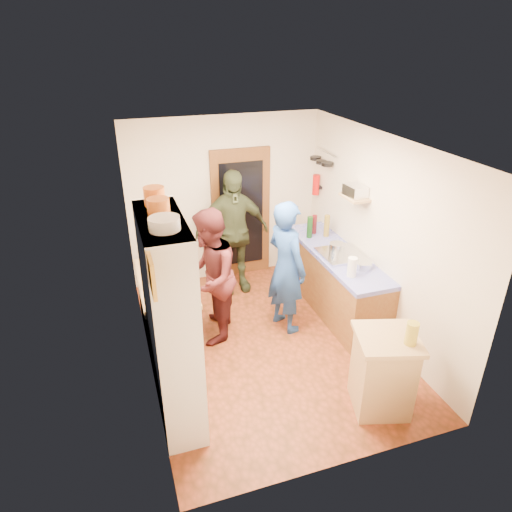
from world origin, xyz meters
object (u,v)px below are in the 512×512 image
person_back (233,232)px  hutch_body (171,323)px  person_left (213,276)px  island_base (382,374)px  person_hob (290,267)px  right_counter_base (334,282)px

person_back → hutch_body: bearing=-120.0°
person_left → island_base: bearing=56.4°
hutch_body → island_base: 2.27m
island_base → person_left: 2.34m
person_hob → person_left: bearing=65.2°
island_base → person_left: person_left is taller
right_counter_base → island_base: (-0.43, -1.94, 0.01)m
hutch_body → right_counter_base: (2.50, 1.30, -0.68)m
right_counter_base → person_back: 1.66m
person_hob → person_left: size_ratio=1.02×
hutch_body → right_counter_base: size_ratio=1.00×
hutch_body → person_back: hutch_body is taller
person_back → island_base: bearing=-75.8°
hutch_body → person_hob: (1.70, 1.07, -0.19)m
right_counter_base → person_back: bearing=140.8°
hutch_body → person_back: (1.28, 2.29, -0.14)m
person_hob → island_base: bearing=174.5°
right_counter_base → person_hob: 0.97m
right_counter_base → hutch_body: bearing=-152.5°
island_base → person_back: bearing=105.0°
island_base → person_left: bearing=126.7°
right_counter_base → island_base: size_ratio=2.56×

